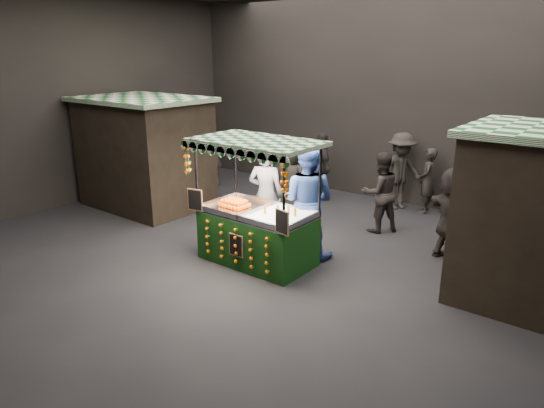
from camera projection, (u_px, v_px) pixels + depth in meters
The scene contains 14 objects.
ground at pixel (262, 263), 8.79m from camera, with size 12.00×12.00×0.00m, color black.
market_hall at pixel (261, 67), 7.79m from camera, with size 12.10×10.10×5.05m.
neighbour_stall_left at pixel (145, 152), 11.74m from camera, with size 3.00×2.20×2.60m.
juice_stall at pixel (257, 226), 8.63m from camera, with size 2.27×1.34×2.20m.
vendor_grey at pixel (266, 195), 9.56m from camera, with size 0.81×0.67×1.89m.
vendor_blue at pixel (307, 200), 8.84m from camera, with size 1.20×1.04×2.11m.
shopper_0 at pixel (211, 153), 13.56m from camera, with size 0.77×0.60×1.86m.
shopper_1 at pixel (520, 231), 7.80m from camera, with size 1.11×1.07×1.80m.
shopper_2 at pixel (322, 167), 12.30m from camera, with size 1.04×0.94×1.70m.
shopper_3 at pixel (400, 171), 11.60m from camera, with size 1.20×1.36×1.82m.
shopper_4 at pixel (290, 182), 10.81m from camera, with size 0.87×0.58×1.75m.
shopper_5 at pixel (452, 215), 8.68m from camera, with size 1.58×1.34×1.71m.
shopper_6 at pixel (427, 181), 11.35m from camera, with size 0.50×0.63×1.52m.
shopper_7 at pixel (380, 192), 10.12m from camera, with size 0.99×1.03×1.68m.
Camera 1 is at (5.11, -6.27, 3.62)m, focal length 32.58 mm.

